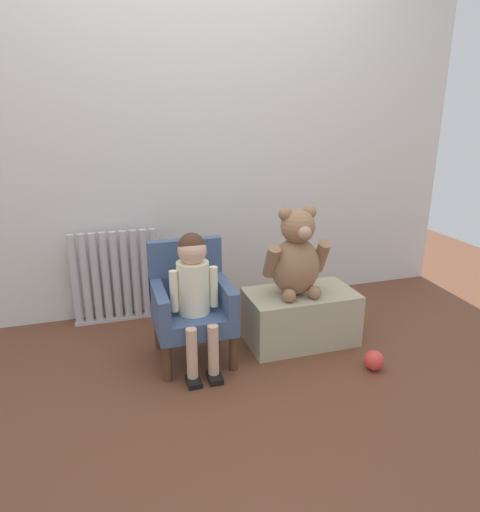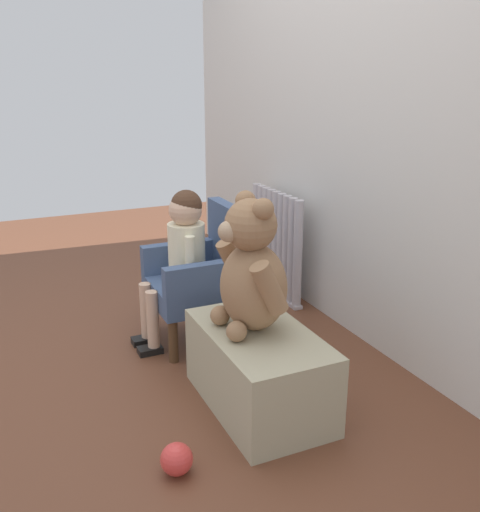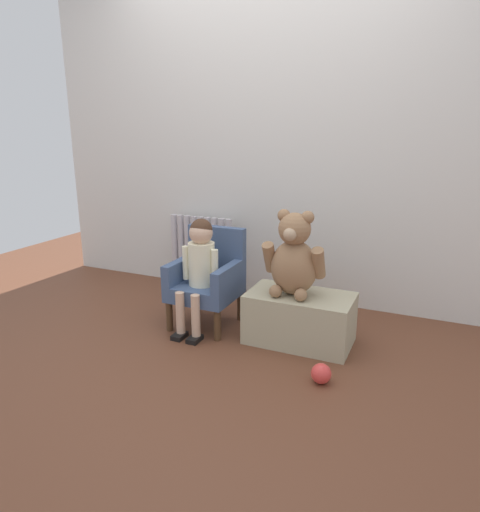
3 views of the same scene
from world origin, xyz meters
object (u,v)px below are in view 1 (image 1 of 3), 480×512
Objects in this scene: radiator at (116,277)px; child_armchair at (191,302)px; toy_ball at (374,360)px; child_figure at (194,282)px; large_teddy_bear at (296,257)px; low_bench at (300,317)px.

radiator is 0.69m from child_armchair.
child_armchair is at bearing -57.29° from radiator.
radiator is at bearing 141.05° from toy_ball.
radiator is 0.80m from child_figure.
child_figure is at bearing -173.56° from large_teddy_bear.
child_armchair is 0.88× the size of child_figure.
child_armchair reaches higher than radiator.
child_figure reaches higher than toy_ball.
child_figure is (0.37, -0.69, 0.18)m from radiator.
child_armchair is 0.64m from large_teddy_bear.
child_armchair is at bearing 177.40° from low_bench.
toy_ball is at bearing -38.95° from radiator.
child_armchair is (0.37, -0.58, 0.02)m from radiator.
child_armchair reaches higher than toy_ball.
low_bench is at bearing -2.60° from child_armchair.
radiator is at bearing 122.71° from child_armchair.
radiator is 1.19m from low_bench.
low_bench reaches higher than toy_ball.
low_bench is (0.65, 0.08, -0.32)m from child_figure.
low_bench is (0.65, -0.03, -0.17)m from child_armchair.
child_figure reaches higher than radiator.
low_bench is (1.02, -0.61, -0.14)m from radiator.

